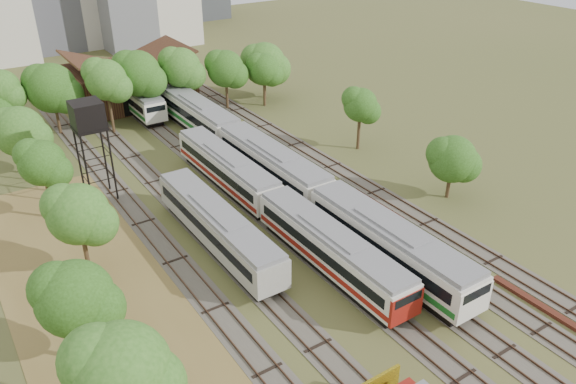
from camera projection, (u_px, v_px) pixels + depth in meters
ground at (437, 328)px, 39.25m from camera, size 240.00×240.00×0.00m
dry_grass_patch at (150, 363)px, 36.36m from camera, size 14.00×60.00×0.04m
tracks at (250, 190)px, 57.27m from camera, size 24.60×80.00×0.19m
railcar_red_set at (273, 204)px, 50.87m from camera, size 2.95×34.57×3.65m
railcar_green_set at (273, 166)px, 57.39m from camera, size 3.30×52.08×4.09m
railcar_rear at (135, 97)px, 77.19m from camera, size 2.99×16.08×3.70m
old_grey_coach at (218, 227)px, 47.32m from camera, size 2.97×18.00×3.67m
water_tower at (88, 118)px, 52.10m from camera, size 2.88×2.88×9.98m
rail_pile_near at (543, 308)px, 40.99m from camera, size 0.58×8.69×0.29m
rail_pile_far at (378, 204)px, 54.55m from camera, size 0.44×7.08×0.23m
maintenance_shed at (131, 83)px, 79.98m from camera, size 16.45×11.55×7.58m
tree_band_left at (50, 202)px, 44.32m from camera, size 7.75×64.68×8.50m
tree_band_far at (154, 74)px, 72.81m from camera, size 39.57×9.01×9.43m
tree_band_right at (352, 109)px, 64.71m from camera, size 5.48×37.86×7.41m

